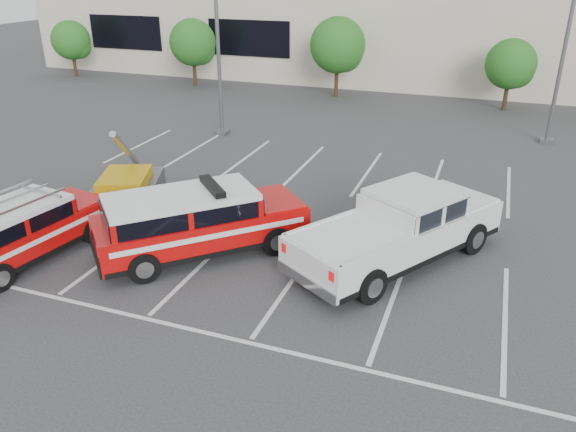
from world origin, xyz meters
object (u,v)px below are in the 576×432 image
Objects in this scene: light_pole_left at (217,24)px; utility_rig at (123,196)px; ladder_suv at (22,234)px; tree_left at (194,44)px; white_pickup at (399,234)px; convention_building at (445,8)px; tree_far_left at (73,41)px; fire_chief_suv at (198,226)px; tree_mid_left at (339,47)px; light_pole_mid at (569,28)px; tree_mid_right at (512,66)px.

utility_rig is (1.09, -9.68, -4.58)m from light_pole_left.
light_pole_left is 14.17m from ladder_suv.
tree_left is 26.45m from white_pickup.
convention_building reaches higher than tree_far_left.
ladder_suv is at bearing -110.09° from fire_chief_suv.
tree_left is 0.77× the size of fire_chief_suv.
light_pole_left is (6.91, -10.05, 2.41)m from tree_left.
white_pickup is at bearing -69.77° from tree_mid_left.
white_pickup is at bearing -43.37° from light_pole_left.
light_pole_mid is at bearing -66.74° from convention_building.
light_pole_mid is (6.82, -15.86, 0.47)m from convention_building.
ladder_suv is (-4.52, -2.05, -0.08)m from fire_chief_suv.
fire_chief_suv is at bearing -44.53° from tree_far_left.
convention_building is 15.04× the size of tree_mid_right.
convention_building is at bearing 33.05° from tree_left.
white_pickup is 10.67m from ladder_suv.
tree_mid_left is 0.84× the size of fire_chief_suv.
tree_mid_right is 0.39× the size of light_pole_left.
convention_building is 11.64× the size of ladder_suv.
tree_far_left is at bearing 149.29° from light_pole_left.
tree_mid_right is 26.77m from ladder_suv.
fire_chief_suv reaches higher than ladder_suv.
light_pole_left is 14.99m from white_pickup.
tree_far_left is 0.39× the size of light_pole_left.
white_pickup is at bearing -97.65° from tree_mid_right.
white_pickup is at bearing -48.94° from tree_left.
white_pickup is at bearing -108.31° from light_pole_mid.
tree_far_left is 0.69× the size of fire_chief_suv.
convention_building is 27.03m from tree_far_left.
utility_rig is (-13.91, -13.68, -4.58)m from light_pole_mid.
tree_left reaches higher than white_pickup.
tree_left is (10.00, 0.00, 0.27)m from tree_far_left.
tree_far_left is 0.58× the size of white_pickup.
light_pole_left is 1.78× the size of fire_chief_suv.
light_pole_left reaches higher than tree_far_left.
tree_left is at bearing 124.52° from light_pole_left.
white_pickup is (5.52, 1.56, -0.05)m from fire_chief_suv.
tree_left is 0.86× the size of ladder_suv.
white_pickup is at bearing -85.69° from convention_building.
ladder_suv is (0.38, -13.46, -4.41)m from light_pole_left.
convention_building is at bearing 62.60° from tree_mid_left.
light_pole_mid is at bearing 58.72° from ladder_suv.
utility_rig is at bearing -47.63° from tree_far_left.
tree_mid_right reaches higher than utility_rig.
tree_mid_left is 0.71× the size of white_pickup.
white_pickup is (-4.58, -13.84, -4.38)m from light_pole_mid.
ladder_suv is at bearing -122.55° from utility_rig.
tree_left is at bearing -180.00° from tree_mid_left.
ladder_suv is at bearing -72.76° from tree_left.
light_pole_left reaches higher than utility_rig.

